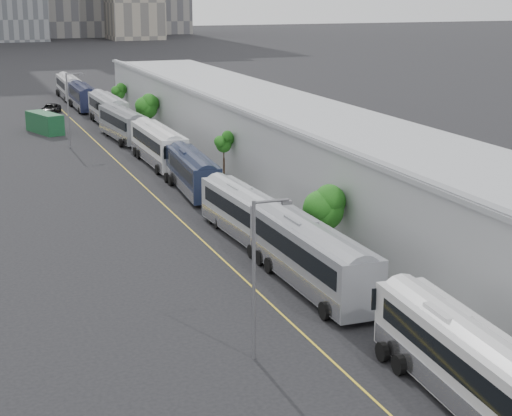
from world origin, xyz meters
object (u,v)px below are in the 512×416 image
shipping_container (45,123)px  bus_8 (108,112)px  suv (51,109)px  bus_3 (311,262)px  street_lamp_near (258,268)px  bus_2 (464,368)px  bus_6 (159,148)px  bus_5 (193,176)px  street_lamp_far (70,105)px  bus_4 (246,218)px  bus_10 (69,89)px  bus_7 (123,127)px  bus_9 (83,99)px

shipping_container → bus_8: bearing=4.9°
bus_8 → suv: bearing=113.8°
bus_3 → bus_8: size_ratio=1.00×
street_lamp_near → suv: 89.76m
bus_2 → suv: bearing=97.1°
bus_6 → bus_2: bearing=-90.2°
suv → bus_5: bearing=-67.1°
bus_3 → street_lamp_far: size_ratio=1.62×
bus_4 → bus_10: bus_10 is taller
bus_3 → suv: bearing=93.2°
bus_4 → bus_6: (0.58, 28.61, 0.14)m
street_lamp_far → shipping_container: size_ratio=1.25×
bus_2 → bus_8: bus_8 is taller
bus_6 → suv: bearing=98.0°
bus_6 → street_lamp_near: bearing=-98.4°
street_lamp_near → bus_2: bearing=-47.1°
bus_5 → suv: bearing=99.9°
bus_10 → street_lamp_far: (-6.41, -45.48, 3.37)m
street_lamp_far → shipping_container: bearing=97.7°
bus_7 → street_lamp_near: size_ratio=1.63×
bus_9 → bus_10: bearing=91.1°
bus_2 → street_lamp_far: size_ratio=1.55×
bus_8 → bus_10: size_ratio=1.06×
bus_3 → bus_9: size_ratio=1.07×
bus_4 → bus_6: 28.62m
street_lamp_near → street_lamp_far: size_ratio=0.95×
bus_10 → bus_9: bearing=-88.6°
bus_4 → bus_10: 86.72m
bus_10 → bus_3: bearing=-88.6°
bus_3 → street_lamp_far: bearing=96.6°
bus_2 → shipping_container: 80.79m
bus_2 → bus_9: bearing=94.0°
bus_8 → street_lamp_near: street_lamp_near is taller
shipping_container → street_lamp_far: bearing=-100.0°
bus_6 → street_lamp_far: size_ratio=1.60×
bus_5 → bus_9: 57.42m
bus_2 → bus_6: bus_6 is taller
bus_7 → street_lamp_near: bearing=-99.6°
bus_10 → street_lamp_near: bearing=-92.2°
bus_4 → suv: bearing=92.0°
bus_5 → bus_3: bearing=-86.7°
bus_9 → street_lamp_near: bearing=-93.1°
bus_7 → shipping_container: (-8.23, 8.52, -0.34)m
bus_10 → bus_5: bearing=-88.4°
bus_2 → bus_3: size_ratio=0.96×
bus_8 → bus_3: bearing=-91.0°
bus_8 → bus_10: bus_8 is taller
bus_5 → bus_10: (-0.50, 71.32, 0.09)m
street_lamp_near → bus_3: bearing=51.7°
bus_2 → suv: 97.32m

